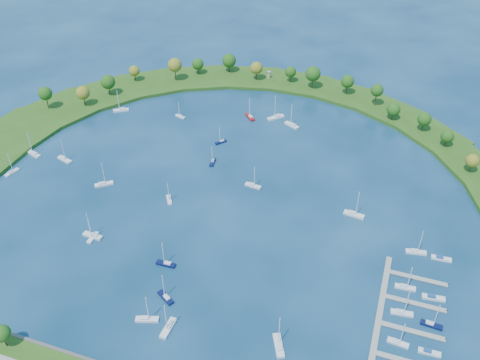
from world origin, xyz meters
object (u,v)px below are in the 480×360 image
(moored_boat_0, at_px, (292,125))
(docked_boat_5, at_px, (429,352))
(moored_boat_7, at_px, (166,297))
(docked_boat_11, at_px, (441,258))
(moored_boat_4, at_px, (169,199))
(moored_boat_8, at_px, (104,184))
(dock_system, at_px, (397,342))
(docked_boat_8, at_px, (405,287))
(moored_boat_20, at_px, (166,263))
(docked_boat_10, at_px, (416,251))
(moored_boat_13, at_px, (221,141))
(moored_boat_14, at_px, (12,172))
(moored_boat_3, at_px, (64,159))
(moored_boat_6, at_px, (93,235))
(moored_boat_17, at_px, (147,319))
(moored_boat_19, at_px, (250,117))
(moored_boat_1, at_px, (93,237))
(moored_boat_2, at_px, (121,110))
(moored_boat_9, at_px, (213,162))
(moored_boat_11, at_px, (180,116))
(docked_boat_9, at_px, (433,298))
(moored_boat_15, at_px, (253,185))
(docked_boat_6, at_px, (402,312))
(docked_boat_7, at_px, (432,324))
(moored_boat_5, at_px, (276,117))
(docked_boat_4, at_px, (398,342))
(moored_boat_21, at_px, (279,345))
(moored_boat_10, at_px, (354,214))
(moored_boat_18, at_px, (34,153))
(harbor_tower, at_px, (269,75))

(moored_boat_0, distance_m, docked_boat_5, 152.78)
(moored_boat_7, bearing_deg, docked_boat_11, -119.07)
(moored_boat_4, bearing_deg, moored_boat_8, -122.83)
(dock_system, height_order, docked_boat_8, docked_boat_8)
(moored_boat_20, xyz_separation_m, docked_boat_5, (102.05, -8.23, -0.34))
(docked_boat_10, bearing_deg, moored_boat_13, 144.22)
(moored_boat_14, xyz_separation_m, docked_boat_11, (202.90, 7.74, -0.29))
(moored_boat_3, xyz_separation_m, moored_boat_7, (88.29, -65.61, -0.04))
(moored_boat_6, relative_size, moored_boat_17, 1.05)
(moored_boat_4, relative_size, moored_boat_19, 0.83)
(moored_boat_8, xyz_separation_m, moored_boat_19, (46.16, 83.71, -0.02))
(moored_boat_13, xyz_separation_m, docked_boat_8, (102.96, -72.92, 0.04))
(moored_boat_8, relative_size, moored_boat_14, 1.15)
(docked_boat_5, xyz_separation_m, docked_boat_10, (-8.07, 48.02, 0.35))
(moored_boat_1, height_order, docked_boat_8, docked_boat_8)
(moored_boat_2, bearing_deg, moored_boat_13, 137.63)
(moored_boat_9, relative_size, docked_boat_8, 0.88)
(moored_boat_2, xyz_separation_m, moored_boat_3, (-1.94, -54.80, -0.01))
(moored_boat_1, xyz_separation_m, moored_boat_11, (-7.08, 105.32, -0.02))
(moored_boat_11, bearing_deg, docked_boat_9, 165.58)
(moored_boat_15, height_order, docked_boat_6, docked_boat_6)
(moored_boat_2, bearing_deg, docked_boat_7, 119.36)
(moored_boat_5, distance_m, docked_boat_9, 143.15)
(moored_boat_8, xyz_separation_m, docked_boat_4, (142.63, -45.82, -0.06))
(moored_boat_17, bearing_deg, moored_boat_0, 66.10)
(moored_boat_11, distance_m, moored_boat_17, 144.90)
(moored_boat_8, xyz_separation_m, moored_boat_13, (39.66, 53.63, -0.09))
(moored_boat_2, distance_m, moored_boat_21, 183.40)
(moored_boat_11, relative_size, moored_boat_19, 0.77)
(moored_boat_0, distance_m, moored_boat_21, 147.08)
(docked_boat_10, height_order, docked_boat_11, docked_boat_10)
(moored_boat_0, relative_size, moored_boat_2, 1.01)
(moored_boat_2, distance_m, moored_boat_10, 153.15)
(moored_boat_11, relative_size, docked_boat_11, 1.19)
(moored_boat_11, bearing_deg, moored_boat_15, 158.90)
(moored_boat_6, distance_m, docked_boat_10, 135.22)
(moored_boat_14, height_order, docked_boat_6, docked_boat_6)
(docked_boat_5, bearing_deg, moored_boat_3, 161.20)
(moored_boat_2, relative_size, docked_boat_11, 1.66)
(moored_boat_14, xyz_separation_m, docked_boat_5, (201.01, -39.87, -0.32))
(moored_boat_0, bearing_deg, moored_boat_7, 113.13)
(moored_boat_10, xyz_separation_m, moored_boat_20, (-65.96, -55.07, -0.06))
(moored_boat_18, relative_size, docked_boat_5, 1.75)
(moored_boat_2, distance_m, docked_boat_7, 207.18)
(moored_boat_2, distance_m, docked_boat_8, 190.93)
(harbor_tower, height_order, moored_boat_14, moored_boat_14)
(moored_boat_5, bearing_deg, moored_boat_6, 22.51)
(moored_boat_14, relative_size, docked_boat_10, 0.92)
(moored_boat_2, xyz_separation_m, moored_boat_8, (27.92, -66.54, -0.01))
(moored_boat_4, xyz_separation_m, moored_boat_6, (-20.15, -33.01, 0.07))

